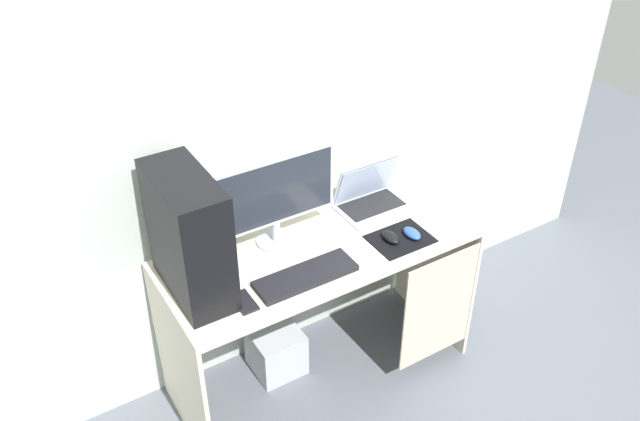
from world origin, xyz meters
name	(u,v)px	position (x,y,z in m)	size (l,w,h in m)	color
ground_plane	(320,370)	(0.00, 0.00, 0.00)	(8.00, 8.00, 0.00)	slate
wall_back	(280,103)	(0.00, 0.32, 1.30)	(4.00, 0.05, 2.60)	beige
desk	(325,275)	(0.02, -0.01, 0.61)	(1.37, 0.56, 0.77)	beige
pc_tower	(189,236)	(-0.55, 0.02, 1.02)	(0.19, 0.42, 0.50)	black
monitor	(275,198)	(-0.14, 0.11, 1.00)	(0.55, 0.17, 0.41)	#B7BCC6
laptop	(371,198)	(0.35, 0.13, 0.82)	(0.32, 0.24, 0.23)	#B7BCC6
keyboard	(306,276)	(-0.16, -0.15, 0.78)	(0.42, 0.14, 0.02)	black
mousepad	(400,239)	(0.32, -0.14, 0.77)	(0.26, 0.20, 0.01)	black
mouse_left	(391,237)	(0.27, -0.13, 0.79)	(0.06, 0.10, 0.03)	black
mouse_right	(412,233)	(0.37, -0.16, 0.79)	(0.06, 0.10, 0.03)	#2D51B2
cell_phone	(244,302)	(-0.43, -0.16, 0.77)	(0.07, 0.13, 0.01)	black
subwoofer	(276,350)	(-0.17, 0.13, 0.12)	(0.23, 0.23, 0.23)	#B7BCC6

